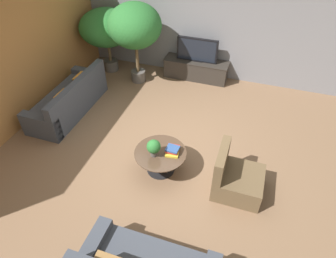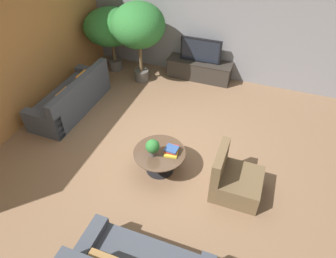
{
  "view_description": "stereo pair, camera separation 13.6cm",
  "coord_description": "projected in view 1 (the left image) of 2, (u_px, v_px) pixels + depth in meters",
  "views": [
    {
      "loc": [
        1.4,
        -3.98,
        4.21
      ],
      "look_at": [
        0.04,
        0.07,
        0.55
      ],
      "focal_mm": 32.0,
      "sensor_mm": 36.0,
      "label": 1
    },
    {
      "loc": [
        1.53,
        -3.93,
        4.21
      ],
      "look_at": [
        0.04,
        0.07,
        0.55
      ],
      "focal_mm": 32.0,
      "sensor_mm": 36.0,
      "label": 2
    }
  ],
  "objects": [
    {
      "name": "ground_plane",
      "position": [
        165.0,
        152.0,
        5.94
      ],
      "size": [
        24.0,
        24.0,
        0.0
      ],
      "primitive_type": "plane",
      "color": "brown"
    },
    {
      "name": "back_wall_stone",
      "position": [
        208.0,
        19.0,
        7.31
      ],
      "size": [
        7.4,
        0.12,
        3.0
      ],
      "primitive_type": "cube",
      "color": "slate",
      "rests_on": "ground"
    },
    {
      "name": "side_wall_left",
      "position": [
        12.0,
        54.0,
        5.9
      ],
      "size": [
        0.12,
        7.4,
        3.0
      ],
      "primitive_type": "cube",
      "color": "#B2753D",
      "rests_on": "ground"
    },
    {
      "name": "media_console",
      "position": [
        196.0,
        69.0,
        7.92
      ],
      "size": [
        1.68,
        0.5,
        0.51
      ],
      "color": "#2D2823",
      "rests_on": "ground"
    },
    {
      "name": "television",
      "position": [
        197.0,
        50.0,
        7.57
      ],
      "size": [
        1.05,
        0.13,
        0.61
      ],
      "color": "black",
      "rests_on": "media_console"
    },
    {
      "name": "coffee_table",
      "position": [
        160.0,
        158.0,
        5.38
      ],
      "size": [
        0.93,
        0.93,
        0.45
      ],
      "color": "black",
      "rests_on": "ground"
    },
    {
      "name": "couch_by_wall",
      "position": [
        69.0,
        101.0,
        6.79
      ],
      "size": [
        0.84,
        2.14,
        0.84
      ],
      "rotation": [
        0.0,
        0.0,
        -1.57
      ],
      "color": "#3D424C",
      "rests_on": "ground"
    },
    {
      "name": "armchair_wicker",
      "position": [
        235.0,
        179.0,
        5.06
      ],
      "size": [
        0.8,
        0.76,
        0.86
      ],
      "rotation": [
        0.0,
        0.0,
        1.57
      ],
      "color": "brown",
      "rests_on": "ground"
    },
    {
      "name": "potted_palm_tall",
      "position": [
        106.0,
        28.0,
        7.66
      ],
      "size": [
        1.38,
        1.38,
        1.68
      ],
      "color": "#514C47",
      "rests_on": "ground"
    },
    {
      "name": "potted_palm_corner",
      "position": [
        135.0,
        27.0,
        7.04
      ],
      "size": [
        1.28,
        1.28,
        2.02
      ],
      "color": "#514C47",
      "rests_on": "ground"
    },
    {
      "name": "potted_plant_tabletop",
      "position": [
        154.0,
        147.0,
        5.11
      ],
      "size": [
        0.25,
        0.25,
        0.33
      ],
      "color": "#514C47",
      "rests_on": "coffee_table"
    },
    {
      "name": "book_stack",
      "position": [
        173.0,
        150.0,
        5.27
      ],
      "size": [
        0.26,
        0.31,
        0.1
      ],
      "color": "gold",
      "rests_on": "coffee_table"
    },
    {
      "name": "remote_black",
      "position": [
        154.0,
        144.0,
        5.44
      ],
      "size": [
        0.06,
        0.16,
        0.02
      ],
      "primitive_type": "cube",
      "rotation": [
        0.0,
        0.0,
        -0.15
      ],
      "color": "black",
      "rests_on": "coffee_table"
    }
  ]
}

